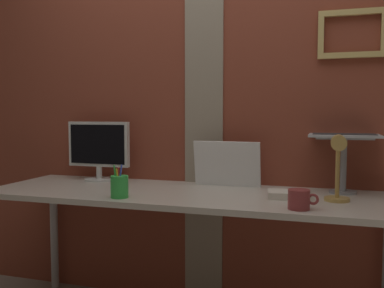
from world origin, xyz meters
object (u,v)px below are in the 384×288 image
at_px(laptop, 344,126).
at_px(monitor, 99,147).
at_px(whiteboard_panel, 227,164).
at_px(coffee_mug, 299,199).
at_px(pen_cup, 119,186).
at_px(desk_lamp, 338,161).

bearing_deg(laptop, monitor, -177.50).
distance_m(whiteboard_panel, coffee_mug, 0.66).
relative_size(laptop, pen_cup, 2.13).
relative_size(monitor, pen_cup, 2.43).
relative_size(monitor, whiteboard_panel, 1.06).
distance_m(monitor, whiteboard_panel, 0.81).
relative_size(pen_cup, coffee_mug, 1.26).
height_order(laptop, whiteboard_panel, laptop).
relative_size(monitor, desk_lamp, 1.26).
distance_m(monitor, coffee_mug, 1.34).
height_order(laptop, desk_lamp, laptop).
height_order(laptop, pen_cup, laptop).
bearing_deg(desk_lamp, coffee_mug, -130.73).
relative_size(whiteboard_panel, coffee_mug, 2.90).
distance_m(laptop, desk_lamp, 0.37).
relative_size(desk_lamp, coffee_mug, 2.42).
distance_m(whiteboard_panel, pen_cup, 0.66).
xyz_separation_m(desk_lamp, pen_cup, (-1.03, -0.19, -0.14)).
xyz_separation_m(pen_cup, coffee_mug, (0.87, 0.00, -0.01)).
distance_m(desk_lamp, coffee_mug, 0.29).
bearing_deg(pen_cup, whiteboard_panel, 48.17).
bearing_deg(whiteboard_panel, desk_lamp, -26.64).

